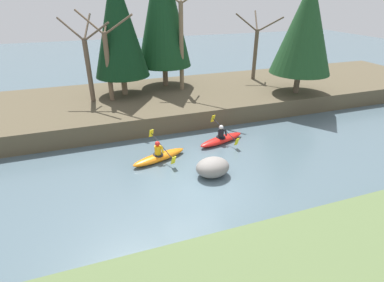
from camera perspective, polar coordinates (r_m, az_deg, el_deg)
ground_plane at (r=12.20m, az=1.04°, el=-8.92°), size 90.00×90.00×0.00m
riverbank_far at (r=20.05m, az=-8.17°, el=7.20°), size 44.00×8.05×1.07m
conifer_tree_far_left at (r=19.51m, az=-13.93°, el=20.88°), size 3.37×3.37×7.45m
conifer_tree_left at (r=21.14m, az=-5.64°, el=24.32°), size 3.63×3.63×9.07m
conifer_tree_mid_left at (r=20.65m, az=20.85°, el=19.65°), size 3.80×3.80×6.91m
bare_tree_upstream at (r=19.04m, az=-19.19°, el=13.92°), size 2.74×2.71×4.90m
bare_tree_mid_upstream at (r=18.80m, az=-15.77°, el=14.83°), size 2.96×2.92×5.31m
bare_tree_mid_downstream at (r=20.35m, az=-2.04°, el=19.33°), size 4.04×3.99×7.37m
bare_tree_downstream at (r=23.62m, az=12.01°, el=16.85°), size 2.69×2.66×4.80m
kayaker_lead at (r=15.68m, az=5.69°, el=0.45°), size 2.77×2.03×1.20m
kayaker_middle at (r=14.04m, az=-6.20°, el=-2.86°), size 2.76×2.02×1.20m
boulder_midstream at (r=12.76m, az=3.96°, el=-5.01°), size 1.45×1.14×0.82m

